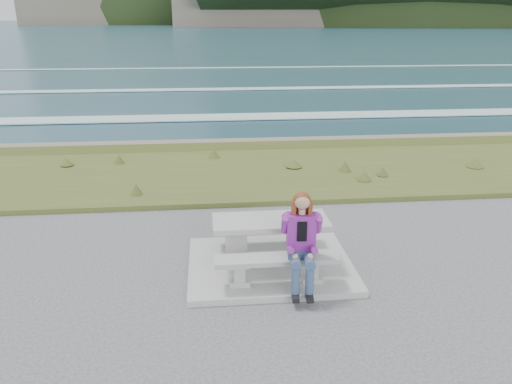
# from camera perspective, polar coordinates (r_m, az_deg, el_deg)

# --- Properties ---
(concrete_slab) EXTENTS (2.60, 2.10, 0.10)m
(concrete_slab) POSITION_cam_1_polar(r_m,az_deg,el_deg) (8.12, 1.62, -8.36)
(concrete_slab) COLOR gray
(concrete_slab) RESTS_ON ground
(picnic_table) EXTENTS (1.80, 0.75, 0.75)m
(picnic_table) POSITION_cam_1_polar(r_m,az_deg,el_deg) (7.84, 1.67, -4.26)
(picnic_table) COLOR gray
(picnic_table) RESTS_ON concrete_slab
(bench_landward) EXTENTS (1.80, 0.35, 0.45)m
(bench_landward) POSITION_cam_1_polar(r_m,az_deg,el_deg) (7.32, 2.35, -8.12)
(bench_landward) COLOR gray
(bench_landward) RESTS_ON concrete_slab
(bench_seaward) EXTENTS (1.80, 0.35, 0.45)m
(bench_seaward) POSITION_cam_1_polar(r_m,az_deg,el_deg) (8.57, 1.06, -3.82)
(bench_seaward) COLOR gray
(bench_seaward) RESTS_ON concrete_slab
(grass_verge) EXTENTS (160.00, 4.50, 0.22)m
(grass_verge) POSITION_cam_1_polar(r_m,az_deg,el_deg) (12.75, -1.22, 1.91)
(grass_verge) COLOR #374D1C
(grass_verge) RESTS_ON ground
(shore_drop) EXTENTS (160.00, 0.80, 2.20)m
(shore_drop) POSITION_cam_1_polar(r_m,az_deg,el_deg) (15.53, -2.07, 5.11)
(shore_drop) COLOR #6A5D4F
(shore_drop) RESTS_ON ground
(ocean) EXTENTS (1600.00, 1600.00, 0.09)m
(ocean) POSITION_cam_1_polar(r_m,az_deg,el_deg) (32.71, -4.04, 9.55)
(ocean) COLOR #1D4354
(ocean) RESTS_ON ground
(headland_range) EXTENTS (729.83, 363.95, 196.77)m
(headland_range) POSITION_cam_1_polar(r_m,az_deg,el_deg) (448.36, 20.72, 19.02)
(headland_range) COLOR #6A5D4F
(headland_range) RESTS_ON ground
(seated_woman) EXTENTS (0.46, 0.74, 1.43)m
(seated_woman) POSITION_cam_1_polar(r_m,az_deg,el_deg) (7.17, 5.22, -7.23)
(seated_woman) COLOR navy
(seated_woman) RESTS_ON concrete_slab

